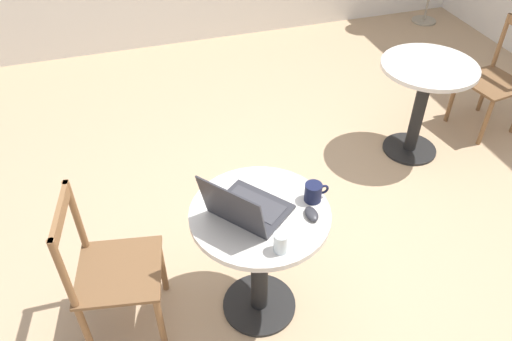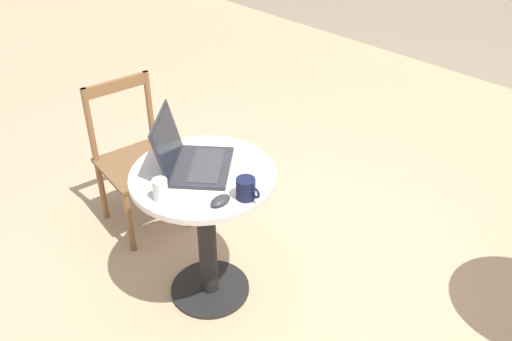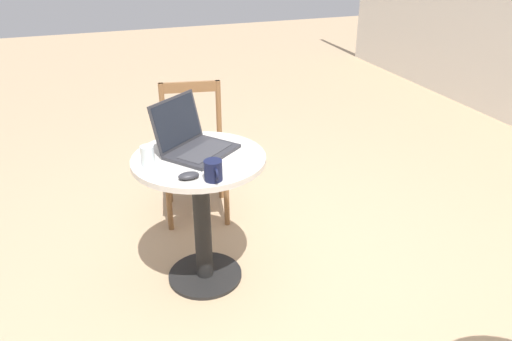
{
  "view_description": "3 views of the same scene",
  "coord_description": "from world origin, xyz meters",
  "px_view_note": "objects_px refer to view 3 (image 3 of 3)",
  "views": [
    {
      "loc": [
        -0.84,
        -1.91,
        2.45
      ],
      "look_at": [
        -0.21,
        0.1,
        0.67
      ],
      "focal_mm": 35.0,
      "sensor_mm": 36.0,
      "label": 1
    },
    {
      "loc": [
        1.35,
        -1.7,
        2.25
      ],
      "look_at": [
        -0.27,
        0.01,
        0.65
      ],
      "focal_mm": 40.0,
      "sensor_mm": 36.0,
      "label": 2
    },
    {
      "loc": [
        1.95,
        -0.8,
        1.82
      ],
      "look_at": [
        -0.3,
        0.01,
        0.64
      ],
      "focal_mm": 35.0,
      "sensor_mm": 36.0,
      "label": 3
    }
  ],
  "objects_px": {
    "laptop": "(194,142)",
    "chair_near_left": "(194,153)",
    "mouse": "(189,176)",
    "mug": "(213,171)",
    "drinking_glass": "(148,156)",
    "cafe_table_near": "(201,194)"
  },
  "relations": [
    {
      "from": "laptop",
      "to": "drinking_glass",
      "type": "distance_m",
      "value": 0.27
    },
    {
      "from": "chair_near_left",
      "to": "drinking_glass",
      "type": "height_order",
      "value": "chair_near_left"
    },
    {
      "from": "chair_near_left",
      "to": "laptop",
      "type": "relative_size",
      "value": 1.9
    },
    {
      "from": "mouse",
      "to": "mug",
      "type": "bearing_deg",
      "value": 63.79
    },
    {
      "from": "chair_near_left",
      "to": "mouse",
      "type": "bearing_deg",
      "value": -13.75
    },
    {
      "from": "chair_near_left",
      "to": "laptop",
      "type": "xyz_separation_m",
      "value": [
        0.68,
        -0.14,
        0.38
      ]
    },
    {
      "from": "mouse",
      "to": "drinking_glass",
      "type": "relative_size",
      "value": 0.99
    },
    {
      "from": "laptop",
      "to": "mug",
      "type": "bearing_deg",
      "value": 1.37
    },
    {
      "from": "laptop",
      "to": "chair_near_left",
      "type": "bearing_deg",
      "value": 168.19
    },
    {
      "from": "chair_near_left",
      "to": "laptop",
      "type": "height_order",
      "value": "laptop"
    },
    {
      "from": "laptop",
      "to": "mouse",
      "type": "relative_size",
      "value": 4.67
    },
    {
      "from": "drinking_glass",
      "to": "mouse",
      "type": "bearing_deg",
      "value": 36.21
    },
    {
      "from": "mouse",
      "to": "cafe_table_near",
      "type": "bearing_deg",
      "value": 155.6
    },
    {
      "from": "mouse",
      "to": "drinking_glass",
      "type": "bearing_deg",
      "value": -143.79
    },
    {
      "from": "drinking_glass",
      "to": "cafe_table_near",
      "type": "bearing_deg",
      "value": 93.15
    },
    {
      "from": "cafe_table_near",
      "to": "chair_near_left",
      "type": "bearing_deg",
      "value": 169.64
    },
    {
      "from": "chair_near_left",
      "to": "mug",
      "type": "xyz_separation_m",
      "value": [
        1.03,
        -0.13,
        0.37
      ]
    },
    {
      "from": "mouse",
      "to": "mug",
      "type": "xyz_separation_m",
      "value": [
        0.05,
        0.11,
        0.03
      ]
    },
    {
      "from": "cafe_table_near",
      "to": "chair_near_left",
      "type": "distance_m",
      "value": 0.78
    },
    {
      "from": "cafe_table_near",
      "to": "laptop",
      "type": "distance_m",
      "value": 0.28
    },
    {
      "from": "chair_near_left",
      "to": "mouse",
      "type": "distance_m",
      "value": 1.06
    },
    {
      "from": "chair_near_left",
      "to": "mug",
      "type": "distance_m",
      "value": 1.1
    }
  ]
}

